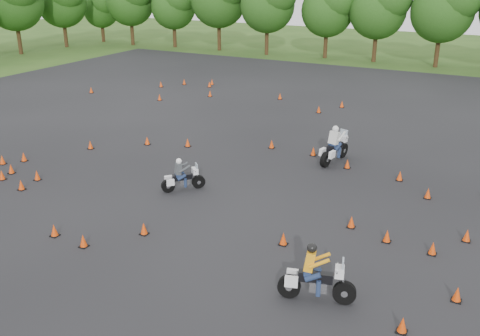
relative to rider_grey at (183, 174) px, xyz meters
The scene contains 7 objects.
ground 4.06m from the rider_grey, 52.62° to the right, with size 140.00×140.00×0.00m, color #2D5119.
asphalt_pad 3.80m from the rider_grey, 49.44° to the left, with size 62.00×62.00×0.00m, color black.
treeline 32.19m from the rider_grey, 83.03° to the left, with size 87.22×32.08×10.22m.
traffic_cones 3.58m from the rider_grey, 59.32° to the left, with size 36.83×32.92×0.45m.
rider_grey is the anchor object (origin of this frame).
rider_yellow 9.70m from the rider_grey, 32.80° to the right, with size 2.34×0.72×1.81m, color orange, non-canonical shape.
rider_white 8.18m from the rider_grey, 53.96° to the left, with size 2.57×0.79×1.98m, color silver, non-canonical shape.
Camera 1 is at (9.97, -15.18, 9.43)m, focal length 40.00 mm.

